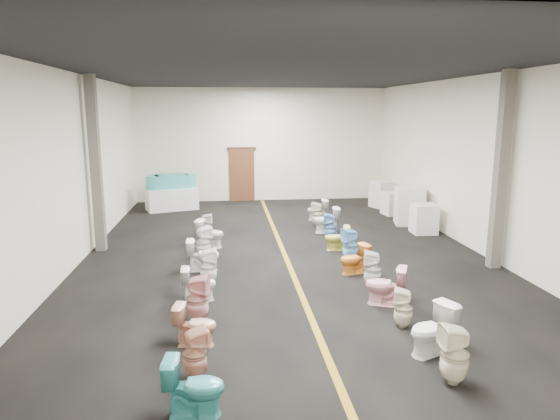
{
  "coord_description": "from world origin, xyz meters",
  "views": [
    {
      "loc": [
        -1.45,
        -12.13,
        3.62
      ],
      "look_at": [
        -0.01,
        1.0,
        0.97
      ],
      "focal_mm": 32.0,
      "sensor_mm": 36.0,
      "label": 1
    }
  ],
  "objects_px": {
    "toilet_left_0": "(195,387)",
    "appliance_crate_c": "(394,204)",
    "toilet_left_8": "(210,234)",
    "toilet_right_3": "(385,285)",
    "toilet_left_6": "(203,255)",
    "toilet_right_1": "(432,330)",
    "toilet_left_2": "(195,325)",
    "toilet_right_5": "(354,259)",
    "toilet_left_7": "(203,242)",
    "toilet_right_8": "(330,227)",
    "toilet_right_2": "(403,308)",
    "toilet_right_11": "(317,210)",
    "toilet_right_4": "(373,269)",
    "toilet_right_9": "(326,220)",
    "bathtub": "(171,181)",
    "toilet_right_0": "(455,355)",
    "appliance_crate_b": "(409,206)",
    "toilet_left_1": "(195,354)",
    "toilet_right_7": "(337,238)",
    "appliance_crate_d": "(382,194)",
    "display_table": "(172,199)",
    "toilet_left_3": "(198,299)",
    "toilet_left_5": "(208,267)",
    "toilet_right_6": "(350,245)",
    "toilet_left_9": "(206,226)",
    "appliance_crate_a": "(424,219)",
    "toilet_left_4": "(199,284)"
  },
  "relations": [
    {
      "from": "toilet_left_0",
      "to": "appliance_crate_c",
      "type": "bearing_deg",
      "value": -23.54
    },
    {
      "from": "toilet_left_8",
      "to": "toilet_right_3",
      "type": "bearing_deg",
      "value": -124.43
    },
    {
      "from": "toilet_left_6",
      "to": "toilet_right_1",
      "type": "relative_size",
      "value": 0.96
    },
    {
      "from": "toilet_left_2",
      "to": "toilet_right_5",
      "type": "height_order",
      "value": "toilet_right_5"
    },
    {
      "from": "toilet_left_0",
      "to": "toilet_right_1",
      "type": "distance_m",
      "value": 3.65
    },
    {
      "from": "toilet_left_7",
      "to": "toilet_left_2",
      "type": "bearing_deg",
      "value": 158.71
    },
    {
      "from": "toilet_left_7",
      "to": "toilet_right_8",
      "type": "distance_m",
      "value": 3.72
    },
    {
      "from": "toilet_right_2",
      "to": "toilet_right_11",
      "type": "height_order",
      "value": "toilet_right_2"
    },
    {
      "from": "toilet_right_4",
      "to": "toilet_right_9",
      "type": "xyz_separation_m",
      "value": [
        -0.0,
        4.76,
        -0.01
      ]
    },
    {
      "from": "bathtub",
      "to": "appliance_crate_c",
      "type": "relative_size",
      "value": 2.25
    },
    {
      "from": "toilet_left_0",
      "to": "toilet_right_0",
      "type": "relative_size",
      "value": 0.87
    },
    {
      "from": "toilet_right_11",
      "to": "appliance_crate_b",
      "type": "bearing_deg",
      "value": 65.65
    },
    {
      "from": "bathtub",
      "to": "toilet_right_3",
      "type": "bearing_deg",
      "value": -85.01
    },
    {
      "from": "toilet_left_1",
      "to": "toilet_right_2",
      "type": "distance_m",
      "value": 3.62
    },
    {
      "from": "toilet_right_4",
      "to": "toilet_left_8",
      "type": "bearing_deg",
      "value": -121.53
    },
    {
      "from": "toilet_right_7",
      "to": "toilet_right_8",
      "type": "height_order",
      "value": "toilet_right_8"
    },
    {
      "from": "toilet_right_3",
      "to": "toilet_right_7",
      "type": "relative_size",
      "value": 1.16
    },
    {
      "from": "toilet_right_0",
      "to": "toilet_right_3",
      "type": "relative_size",
      "value": 1.1
    },
    {
      "from": "toilet_right_1",
      "to": "toilet_right_11",
      "type": "height_order",
      "value": "toilet_right_1"
    },
    {
      "from": "appliance_crate_b",
      "to": "appliance_crate_d",
      "type": "height_order",
      "value": "appliance_crate_b"
    },
    {
      "from": "display_table",
      "to": "toilet_right_11",
      "type": "distance_m",
      "value": 5.55
    },
    {
      "from": "toilet_right_1",
      "to": "toilet_right_5",
      "type": "xyz_separation_m",
      "value": [
        -0.2,
        3.83,
        -0.05
      ]
    },
    {
      "from": "toilet_right_5",
      "to": "toilet_right_4",
      "type": "bearing_deg",
      "value": -7.25
    },
    {
      "from": "appliance_crate_b",
      "to": "toilet_right_3",
      "type": "relative_size",
      "value": 1.55
    },
    {
      "from": "toilet_left_2",
      "to": "toilet_left_3",
      "type": "distance_m",
      "value": 0.86
    },
    {
      "from": "toilet_left_5",
      "to": "appliance_crate_b",
      "type": "bearing_deg",
      "value": -53.18
    },
    {
      "from": "toilet_right_6",
      "to": "toilet_left_1",
      "type": "bearing_deg",
      "value": -47.6
    },
    {
      "from": "display_table",
      "to": "toilet_right_8",
      "type": "bearing_deg",
      "value": -46.05
    },
    {
      "from": "toilet_right_1",
      "to": "toilet_right_11",
      "type": "distance_m",
      "value": 9.44
    },
    {
      "from": "toilet_left_8",
      "to": "toilet_right_2",
      "type": "relative_size",
      "value": 1.09
    },
    {
      "from": "toilet_right_5",
      "to": "toilet_right_9",
      "type": "xyz_separation_m",
      "value": [
        0.14,
        3.81,
        0.05
      ]
    },
    {
      "from": "toilet_right_0",
      "to": "toilet_right_3",
      "type": "xyz_separation_m",
      "value": [
        -0.04,
        2.79,
        -0.04
      ]
    },
    {
      "from": "toilet_right_5",
      "to": "toilet_right_7",
      "type": "xyz_separation_m",
      "value": [
        0.04,
        1.92,
        -0.01
      ]
    },
    {
      "from": "appliance_crate_c",
      "to": "toilet_right_11",
      "type": "distance_m",
      "value": 2.89
    },
    {
      "from": "toilet_left_9",
      "to": "toilet_right_8",
      "type": "xyz_separation_m",
      "value": [
        3.47,
        -0.61,
        0.03
      ]
    },
    {
      "from": "bathtub",
      "to": "toilet_left_9",
      "type": "relative_size",
      "value": 2.44
    },
    {
      "from": "toilet_right_0",
      "to": "toilet_left_0",
      "type": "bearing_deg",
      "value": -82.84
    },
    {
      "from": "appliance_crate_b",
      "to": "toilet_right_5",
      "type": "relative_size",
      "value": 1.77
    },
    {
      "from": "appliance_crate_b",
      "to": "appliance_crate_c",
      "type": "xyz_separation_m",
      "value": [
        0.0,
        1.51,
        -0.2
      ]
    },
    {
      "from": "toilet_right_9",
      "to": "toilet_left_6",
      "type": "bearing_deg",
      "value": -45.87
    },
    {
      "from": "appliance_crate_a",
      "to": "toilet_left_1",
      "type": "height_order",
      "value": "appliance_crate_a"
    },
    {
      "from": "toilet_right_0",
      "to": "toilet_right_1",
      "type": "height_order",
      "value": "toilet_right_0"
    },
    {
      "from": "toilet_left_2",
      "to": "toilet_right_7",
      "type": "bearing_deg",
      "value": -23.8
    },
    {
      "from": "toilet_right_8",
      "to": "toilet_right_9",
      "type": "height_order",
      "value": "toilet_right_8"
    },
    {
      "from": "toilet_left_1",
      "to": "toilet_right_11",
      "type": "height_order",
      "value": "toilet_left_1"
    },
    {
      "from": "toilet_left_3",
      "to": "toilet_right_8",
      "type": "distance_m",
      "value": 6.21
    },
    {
      "from": "toilet_right_6",
      "to": "toilet_right_7",
      "type": "height_order",
      "value": "toilet_right_6"
    },
    {
      "from": "toilet_left_0",
      "to": "toilet_left_4",
      "type": "xyz_separation_m",
      "value": [
        -0.14,
        3.74,
        -0.03
      ]
    },
    {
      "from": "appliance_crate_b",
      "to": "toilet_left_4",
      "type": "distance_m",
      "value": 8.74
    },
    {
      "from": "appliance_crate_d",
      "to": "toilet_right_2",
      "type": "height_order",
      "value": "appliance_crate_d"
    }
  ]
}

